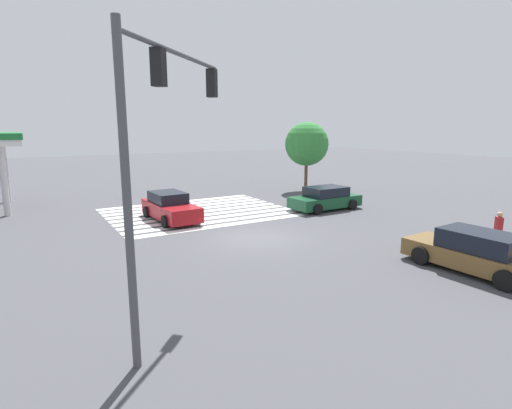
{
  "coord_description": "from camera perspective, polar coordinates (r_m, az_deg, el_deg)",
  "views": [
    {
      "loc": [
        9.3,
        15.55,
        5.12
      ],
      "look_at": [
        0.0,
        0.0,
        1.59
      ],
      "focal_mm": 28.0,
      "sensor_mm": 36.0,
      "label": 1
    }
  ],
  "objects": [
    {
      "name": "car_3",
      "position": [
        25.53,
        9.87,
        0.84
      ],
      "size": [
        4.57,
        2.22,
        1.44
      ],
      "rotation": [
        0.0,
        0.0,
        0.01
      ],
      "color": "#144728",
      "rests_on": "ground_plane"
    },
    {
      "name": "car_2",
      "position": [
        16.32,
        28.86,
        -6.06
      ],
      "size": [
        2.18,
        4.89,
        1.52
      ],
      "rotation": [
        0.0,
        0.0,
        -1.52
      ],
      "color": "brown",
      "rests_on": "ground_plane"
    },
    {
      "name": "pedestrian",
      "position": [
        19.47,
        31.3,
        -3.03
      ],
      "size": [
        0.4,
        0.41,
        1.68
      ],
      "rotation": [
        0.0,
        0.0,
        -0.74
      ],
      "color": "#232842",
      "rests_on": "ground_plane"
    },
    {
      "name": "traffic_signal_mast",
      "position": [
        9.55,
        -13.67,
        10.23
      ],
      "size": [
        3.87,
        3.87,
        7.16
      ],
      "rotation": [
        0.0,
        0.0,
        -2.36
      ],
      "color": "#47474C",
      "rests_on": "ground_plane"
    },
    {
      "name": "ground_plane",
      "position": [
        18.83,
        -0.0,
        -4.76
      ],
      "size": [
        126.65,
        126.65,
        0.0
      ],
      "primitive_type": "plane",
      "color": "#47474C"
    },
    {
      "name": "crosswalk_markings",
      "position": [
        24.71,
        -8.08,
        -1.05
      ],
      "size": [
        10.69,
        8.2,
        0.01
      ],
      "rotation": [
        0.0,
        0.0,
        1.57
      ],
      "color": "silver",
      "rests_on": "ground_plane"
    },
    {
      "name": "car_1",
      "position": [
        22.75,
        -12.16,
        -0.38
      ],
      "size": [
        2.24,
        4.69,
        1.55
      ],
      "rotation": [
        0.0,
        0.0,
        1.63
      ],
      "color": "maroon",
      "rests_on": "ground_plane"
    },
    {
      "name": "tree_corner_a",
      "position": [
        32.52,
        7.25,
        8.55
      ],
      "size": [
        3.48,
        3.48,
        5.52
      ],
      "color": "brown",
      "rests_on": "ground_plane"
    }
  ]
}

